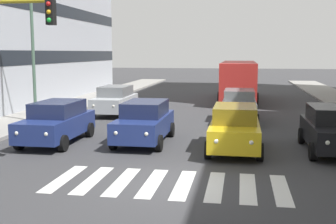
{
  "coord_description": "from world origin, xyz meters",
  "views": [
    {
      "loc": [
        -2.0,
        11.75,
        3.74
      ],
      "look_at": [
        1.12,
        -6.57,
        1.15
      ],
      "focal_mm": 45.96,
      "sensor_mm": 36.0,
      "label": 1
    }
  ],
  "objects_px": {
    "car_0": "(332,129)",
    "car_3": "(57,122)",
    "car_1": "(235,128)",
    "car_row2_1": "(115,100)",
    "bus_behind_traffic": "(239,77)",
    "car_2": "(144,122)",
    "street_lamp_right": "(42,30)",
    "car_row2_0": "(239,105)"
  },
  "relations": [
    {
      "from": "car_0",
      "to": "bus_behind_traffic",
      "type": "bearing_deg",
      "value": -77.97
    },
    {
      "from": "car_1",
      "to": "car_row2_0",
      "type": "bearing_deg",
      "value": -90.96
    },
    {
      "from": "car_row2_0",
      "to": "car_row2_1",
      "type": "bearing_deg",
      "value": -10.11
    },
    {
      "from": "car_2",
      "to": "car_0",
      "type": "bearing_deg",
      "value": 176.25
    },
    {
      "from": "car_3",
      "to": "car_row2_1",
      "type": "distance_m",
      "value": 8.28
    },
    {
      "from": "car_1",
      "to": "car_row2_1",
      "type": "height_order",
      "value": "same"
    },
    {
      "from": "car_0",
      "to": "car_1",
      "type": "bearing_deg",
      "value": 6.18
    },
    {
      "from": "car_1",
      "to": "car_2",
      "type": "bearing_deg",
      "value": -13.18
    },
    {
      "from": "car_row2_0",
      "to": "street_lamp_right",
      "type": "xyz_separation_m",
      "value": [
        9.98,
        2.7,
        3.97
      ]
    },
    {
      "from": "car_3",
      "to": "car_row2_1",
      "type": "bearing_deg",
      "value": -90.19
    },
    {
      "from": "car_0",
      "to": "street_lamp_right",
      "type": "xyz_separation_m",
      "value": [
        13.48,
        -4.1,
        3.97
      ]
    },
    {
      "from": "bus_behind_traffic",
      "to": "car_row2_1",
      "type": "bearing_deg",
      "value": 50.53
    },
    {
      "from": "car_0",
      "to": "street_lamp_right",
      "type": "height_order",
      "value": "street_lamp_right"
    },
    {
      "from": "car_row2_1",
      "to": "car_2",
      "type": "bearing_deg",
      "value": 114.93
    },
    {
      "from": "car_row2_0",
      "to": "bus_behind_traffic",
      "type": "xyz_separation_m",
      "value": [
        0.12,
        -10.16,
        0.97
      ]
    },
    {
      "from": "street_lamp_right",
      "to": "car_3",
      "type": "bearing_deg",
      "value": 121.01
    },
    {
      "from": "car_row2_1",
      "to": "bus_behind_traffic",
      "type": "xyz_separation_m",
      "value": [
        -7.28,
        -8.84,
        0.97
      ]
    },
    {
      "from": "car_2",
      "to": "street_lamp_right",
      "type": "bearing_deg",
      "value": -30.51
    },
    {
      "from": "car_2",
      "to": "street_lamp_right",
      "type": "distance_m",
      "value": 8.15
    },
    {
      "from": "car_row2_0",
      "to": "street_lamp_right",
      "type": "distance_m",
      "value": 11.08
    },
    {
      "from": "car_row2_0",
      "to": "car_3",
      "type": "bearing_deg",
      "value": 43.15
    },
    {
      "from": "car_1",
      "to": "bus_behind_traffic",
      "type": "distance_m",
      "value": 17.37
    },
    {
      "from": "car_3",
      "to": "bus_behind_traffic",
      "type": "relative_size",
      "value": 0.42
    },
    {
      "from": "car_0",
      "to": "car_2",
      "type": "relative_size",
      "value": 1.0
    },
    {
      "from": "car_0",
      "to": "car_2",
      "type": "xyz_separation_m",
      "value": [
        7.34,
        -0.48,
        0.0
      ]
    },
    {
      "from": "car_1",
      "to": "car_row2_0",
      "type": "distance_m",
      "value": 7.19
    },
    {
      "from": "bus_behind_traffic",
      "to": "car_0",
      "type": "bearing_deg",
      "value": 102.03
    },
    {
      "from": "car_2",
      "to": "street_lamp_right",
      "type": "xyz_separation_m",
      "value": [
        6.14,
        -3.62,
        3.97
      ]
    },
    {
      "from": "car_0",
      "to": "street_lamp_right",
      "type": "bearing_deg",
      "value": -16.91
    },
    {
      "from": "car_2",
      "to": "car_3",
      "type": "relative_size",
      "value": 1.0
    },
    {
      "from": "car_row2_1",
      "to": "street_lamp_right",
      "type": "bearing_deg",
      "value": 57.26
    },
    {
      "from": "car_3",
      "to": "car_1",
      "type": "bearing_deg",
      "value": 178.18
    },
    {
      "from": "car_2",
      "to": "car_row2_0",
      "type": "height_order",
      "value": "same"
    },
    {
      "from": "car_row2_1",
      "to": "street_lamp_right",
      "type": "xyz_separation_m",
      "value": [
        2.59,
        4.02,
        3.97
      ]
    },
    {
      "from": "car_0",
      "to": "car_row2_1",
      "type": "bearing_deg",
      "value": -36.71
    },
    {
      "from": "car_1",
      "to": "car_row2_0",
      "type": "height_order",
      "value": "same"
    },
    {
      "from": "car_0",
      "to": "car_1",
      "type": "height_order",
      "value": "same"
    },
    {
      "from": "car_2",
      "to": "car_row2_1",
      "type": "height_order",
      "value": "same"
    },
    {
      "from": "car_2",
      "to": "car_row2_0",
      "type": "relative_size",
      "value": 1.0
    },
    {
      "from": "car_0",
      "to": "car_3",
      "type": "distance_m",
      "value": 10.92
    },
    {
      "from": "car_row2_1",
      "to": "car_0",
      "type": "bearing_deg",
      "value": 143.29
    },
    {
      "from": "car_3",
      "to": "car_row2_0",
      "type": "distance_m",
      "value": 10.17
    }
  ]
}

